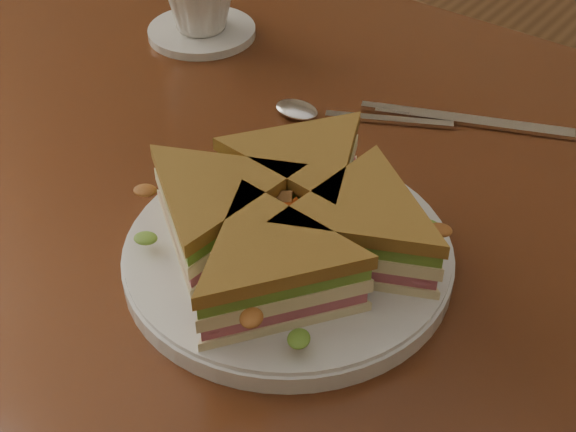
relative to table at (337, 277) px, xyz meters
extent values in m
cube|color=#3D1C0D|center=(0.00, 0.00, 0.08)|extent=(1.20, 0.80, 0.04)
cylinder|color=#371C10|center=(-0.54, 0.34, -0.30)|extent=(0.06, 0.06, 0.71)
cylinder|color=white|center=(0.01, -0.10, 0.11)|extent=(0.27, 0.27, 0.02)
cube|color=silver|center=(-0.03, 0.13, 0.10)|extent=(0.12, 0.07, 0.00)
ellipsoid|color=silver|center=(-0.12, 0.09, 0.10)|extent=(0.05, 0.03, 0.01)
cube|color=silver|center=(0.04, 0.18, 0.10)|extent=(0.19, 0.09, 0.00)
cube|color=silver|center=(-0.05, 0.15, 0.10)|extent=(0.05, 0.03, 0.00)
cylinder|color=white|center=(-0.31, 0.16, 0.10)|extent=(0.13, 0.13, 0.01)
camera|label=1|loc=(0.30, -0.48, 0.55)|focal=50.00mm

